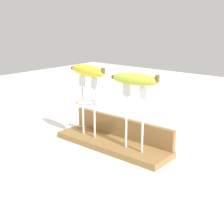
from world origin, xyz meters
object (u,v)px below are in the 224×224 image
at_px(fork_stand_left, 88,101).
at_px(wire_coil, 86,102).
at_px(fork_stand_right, 134,112).
at_px(fork_fallen_near, 39,111).
at_px(banana_raised_right, 135,79).
at_px(banana_raised_left, 88,71).

distance_m(fork_stand_left, wire_coil, 0.54).
relative_size(fork_stand_right, fork_fallen_near, 1.06).
bearing_deg(wire_coil, banana_raised_right, -32.64).
bearing_deg(fork_stand_left, wire_coil, 135.99).
xyz_separation_m(fork_stand_right, fork_fallen_near, (-0.61, 0.11, -0.14)).
bearing_deg(banana_raised_left, wire_coil, 135.98).
bearing_deg(fork_stand_left, banana_raised_left, 171.56).
distance_m(banana_raised_right, wire_coil, 0.71).
relative_size(banana_raised_left, fork_fallen_near, 0.91).
xyz_separation_m(fork_stand_right, wire_coil, (-0.56, 0.36, -0.14)).
distance_m(banana_raised_left, fork_fallen_near, 0.50).
xyz_separation_m(fork_stand_left, fork_fallen_near, (-0.42, 0.11, -0.14)).
bearing_deg(fork_stand_right, banana_raised_right, -169.63).
bearing_deg(banana_raised_right, fork_stand_right, 10.37).
xyz_separation_m(banana_raised_left, banana_raised_right, (0.19, -0.00, -0.01)).
height_order(banana_raised_right, fork_fallen_near, banana_raised_right).
bearing_deg(banana_raised_left, banana_raised_right, -0.01).
relative_size(fork_stand_left, fork_stand_right, 1.02).
bearing_deg(wire_coil, banana_raised_left, -44.02).
height_order(fork_stand_right, banana_raised_right, banana_raised_right).
height_order(banana_raised_right, wire_coil, banana_raised_right).
bearing_deg(fork_fallen_near, fork_stand_left, -14.47).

